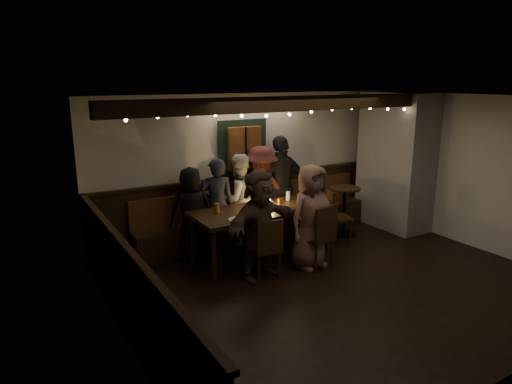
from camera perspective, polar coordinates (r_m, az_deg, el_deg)
room at (r=8.12m, az=9.69°, el=1.18°), size 6.02×5.01×2.62m
dining_table at (r=7.35m, az=0.79°, el=-2.64°), size 2.28×0.98×0.99m
chair_near_left at (r=6.65m, az=1.38°, el=-6.65°), size 0.45×0.45×0.90m
chair_near_right at (r=7.01m, az=8.07°, el=-5.13°), size 0.54×0.54×1.01m
chair_end at (r=8.16m, az=9.59°, el=-2.61°), size 0.53×0.53×0.97m
high_top at (r=8.62m, az=10.96°, el=-1.58°), size 0.57×0.57×0.90m
person_a at (r=7.50m, az=-8.07°, el=-2.48°), size 0.83×0.66×1.48m
person_b at (r=7.64m, az=-4.92°, el=-1.63°), size 0.68×0.56×1.59m
person_c at (r=7.95m, az=-2.23°, el=-0.94°), size 0.79×0.62×1.60m
person_d at (r=8.14m, az=0.55°, el=-0.20°), size 1.13×0.68×1.70m
person_e at (r=8.35m, az=3.15°, el=0.71°), size 1.11×0.50×1.86m
person_f at (r=6.57m, az=0.47°, el=-4.10°), size 1.57×0.92×1.62m
person_g at (r=6.98m, az=6.87°, el=-3.09°), size 0.86×0.62×1.62m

